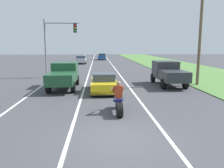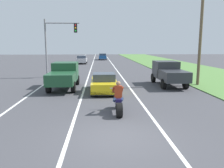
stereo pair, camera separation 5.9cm
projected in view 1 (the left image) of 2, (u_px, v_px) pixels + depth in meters
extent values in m
plane|color=#424247|center=(118.00, 137.00, 8.34)|extent=(160.00, 160.00, 0.00)
cube|color=white|center=(59.00, 73.00, 27.68)|extent=(0.14, 120.00, 0.01)
cube|color=white|center=(118.00, 73.00, 28.13)|extent=(0.14, 120.00, 0.01)
cube|color=white|center=(89.00, 73.00, 27.90)|extent=(0.14, 120.00, 0.01)
cube|color=#517F3D|center=(198.00, 72.00, 28.75)|extent=(10.00, 120.00, 0.06)
cylinder|color=black|center=(120.00, 110.00, 10.61)|extent=(0.28, 0.69, 0.69)
cylinder|color=black|center=(117.00, 103.00, 12.14)|extent=(0.12, 0.63, 0.63)
cube|color=#1E194C|center=(118.00, 100.00, 11.38)|extent=(0.28, 1.10, 0.36)
cylinder|color=#B2B2B7|center=(117.00, 96.00, 12.00)|extent=(0.08, 0.36, 0.73)
cylinder|color=#A5A5AA|center=(117.00, 88.00, 11.91)|extent=(0.70, 0.05, 0.05)
cube|color=#993319|center=(118.00, 92.00, 11.07)|extent=(0.36, 0.24, 0.60)
sphere|color=#9E7051|center=(119.00, 83.00, 11.00)|extent=(0.22, 0.22, 0.22)
cylinder|color=#384C7A|center=(115.00, 100.00, 11.16)|extent=(0.14, 0.47, 0.32)
cylinder|color=#993319|center=(114.00, 90.00, 11.34)|extent=(0.10, 0.51, 0.40)
cylinder|color=#384C7A|center=(122.00, 100.00, 11.18)|extent=(0.14, 0.47, 0.32)
cylinder|color=#993319|center=(122.00, 90.00, 11.37)|extent=(0.10, 0.51, 0.40)
cube|color=yellow|center=(104.00, 84.00, 16.56)|extent=(1.80, 4.30, 0.64)
cube|color=#333D4C|center=(104.00, 77.00, 16.27)|extent=(1.56, 1.70, 0.52)
cube|color=black|center=(105.00, 93.00, 14.59)|extent=(1.76, 0.20, 0.28)
cylinder|color=black|center=(93.00, 84.00, 18.12)|extent=(0.24, 0.64, 0.64)
cylinder|color=black|center=(113.00, 83.00, 18.22)|extent=(0.24, 0.64, 0.64)
cylinder|color=black|center=(92.00, 92.00, 14.97)|extent=(0.24, 0.64, 0.64)
cylinder|color=black|center=(116.00, 91.00, 15.07)|extent=(0.24, 0.64, 0.64)
cube|color=#1E4C2D|center=(65.00, 71.00, 18.48)|extent=(1.90, 2.10, 1.40)
cube|color=#333D4C|center=(66.00, 66.00, 18.76)|extent=(1.67, 0.29, 0.57)
cube|color=#1E4C2D|center=(61.00, 79.00, 16.31)|extent=(1.90, 2.70, 0.80)
cylinder|color=black|center=(57.00, 80.00, 19.36)|extent=(0.28, 0.80, 0.80)
cylinder|color=black|center=(77.00, 80.00, 19.47)|extent=(0.28, 0.80, 0.80)
cylinder|color=black|center=(48.00, 87.00, 16.06)|extent=(0.28, 0.80, 0.80)
cylinder|color=black|center=(73.00, 87.00, 16.17)|extent=(0.28, 0.80, 0.80)
cube|color=#2D3035|center=(165.00, 69.00, 19.94)|extent=(1.90, 2.10, 1.40)
cube|color=#333D4C|center=(164.00, 64.00, 20.22)|extent=(1.67, 0.29, 0.57)
cube|color=#2D3035|center=(173.00, 76.00, 17.77)|extent=(1.90, 2.70, 0.80)
cylinder|color=black|center=(153.00, 78.00, 20.82)|extent=(0.28, 0.80, 0.80)
cylinder|color=black|center=(172.00, 78.00, 20.92)|extent=(0.28, 0.80, 0.80)
cylinder|color=black|center=(163.00, 84.00, 17.52)|extent=(0.28, 0.80, 0.80)
cylinder|color=black|center=(185.00, 84.00, 17.63)|extent=(0.28, 0.80, 0.80)
cylinder|color=gray|center=(46.00, 49.00, 23.61)|extent=(0.18, 0.18, 6.00)
cylinder|color=gray|center=(62.00, 23.00, 23.29)|extent=(3.50, 0.12, 0.12)
cube|color=black|center=(75.00, 28.00, 23.45)|extent=(0.32, 0.24, 0.90)
sphere|color=red|center=(75.00, 25.00, 23.27)|extent=(0.16, 0.16, 0.16)
sphere|color=orange|center=(75.00, 28.00, 23.32)|extent=(0.16, 0.16, 0.16)
sphere|color=green|center=(75.00, 31.00, 23.36)|extent=(0.16, 0.16, 0.16)
cylinder|color=brown|center=(200.00, 38.00, 18.61)|extent=(0.24, 0.24, 7.86)
cube|color=#B2B2B7|center=(81.00, 60.00, 42.11)|extent=(1.76, 4.00, 0.70)
cube|color=#333D4C|center=(81.00, 57.00, 41.81)|extent=(1.56, 2.00, 0.50)
cylinder|color=black|center=(78.00, 62.00, 43.49)|extent=(0.20, 0.60, 0.60)
cylinder|color=black|center=(86.00, 62.00, 43.59)|extent=(0.20, 0.60, 0.60)
cylinder|color=black|center=(76.00, 63.00, 40.74)|extent=(0.20, 0.60, 0.60)
cylinder|color=black|center=(85.00, 63.00, 40.84)|extent=(0.20, 0.60, 0.60)
cube|color=#194C8C|center=(102.00, 57.00, 53.92)|extent=(1.76, 4.00, 0.70)
cube|color=#333D4C|center=(102.00, 55.00, 53.62)|extent=(1.56, 2.00, 0.50)
cylinder|color=black|center=(98.00, 58.00, 55.30)|extent=(0.20, 0.60, 0.60)
cylinder|color=black|center=(105.00, 58.00, 55.40)|extent=(0.20, 0.60, 0.60)
cylinder|color=black|center=(99.00, 59.00, 52.55)|extent=(0.20, 0.60, 0.60)
cylinder|color=black|center=(105.00, 59.00, 52.65)|extent=(0.20, 0.60, 0.60)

